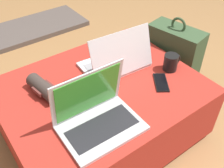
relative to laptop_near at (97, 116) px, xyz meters
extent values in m
plane|color=#9E7042|center=(0.16, 0.21, -0.44)|extent=(14.00, 14.00, 0.00)
cube|color=maroon|center=(0.16, 0.21, -0.41)|extent=(0.99, 0.80, 0.05)
cube|color=#B22D23|center=(0.16, 0.21, -0.22)|extent=(1.03, 0.83, 0.33)
cube|color=silver|center=(0.00, -0.04, -0.05)|extent=(0.36, 0.26, 0.02)
cube|color=#232328|center=(0.00, -0.04, -0.04)|extent=(0.31, 0.14, 0.00)
cube|color=silver|center=(0.00, 0.07, 0.08)|extent=(0.35, 0.05, 0.25)
cube|color=green|center=(0.00, 0.06, 0.08)|extent=(0.31, 0.04, 0.22)
cube|color=silver|center=(0.33, 0.32, -0.05)|extent=(0.39, 0.26, 0.02)
cube|color=#9E9EA3|center=(0.33, 0.33, -0.04)|extent=(0.34, 0.15, 0.00)
cube|color=silver|center=(0.32, 0.24, 0.08)|extent=(0.38, 0.10, 0.23)
cube|color=black|center=(0.32, 0.24, 0.07)|extent=(0.33, 0.09, 0.20)
cube|color=black|center=(0.44, 0.04, -0.05)|extent=(0.14, 0.16, 0.01)
cube|color=black|center=(0.44, 0.04, -0.05)|extent=(0.13, 0.15, 0.00)
cube|color=#385133|center=(0.80, 0.27, -0.19)|extent=(0.23, 0.38, 0.49)
cube|color=#2F452B|center=(0.90, 0.29, -0.29)|extent=(0.11, 0.29, 0.22)
torus|color=#385133|center=(0.80, 0.27, 0.08)|extent=(0.04, 0.10, 0.10)
cylinder|color=#3D332D|center=(-0.10, 0.33, -0.02)|extent=(0.10, 0.22, 0.07)
cube|color=brown|center=(-0.10, 0.33, -0.02)|extent=(0.10, 0.09, 0.02)
cylinder|color=black|center=(0.57, 0.10, -0.01)|extent=(0.08, 0.08, 0.10)
torus|color=black|center=(0.61, 0.10, -0.01)|extent=(0.07, 0.01, 0.07)
cube|color=#564C47|center=(0.16, 1.71, -0.41)|extent=(1.40, 0.50, 0.04)
camera|label=1|loc=(-0.41, -0.68, 0.85)|focal=42.00mm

